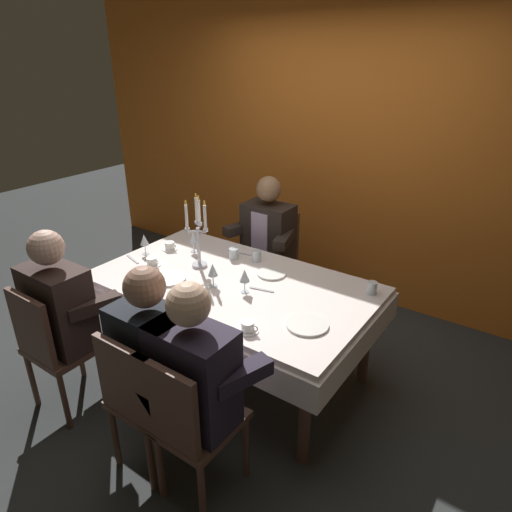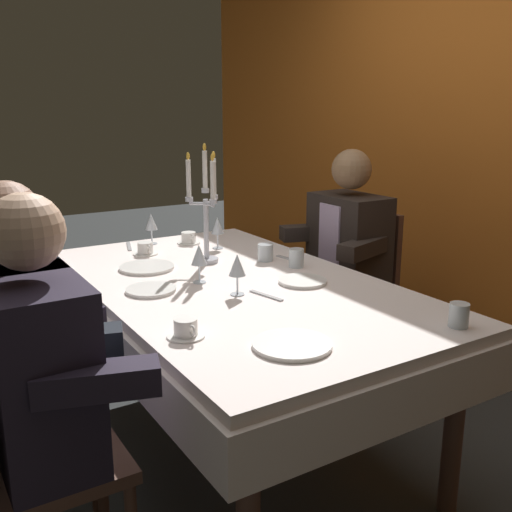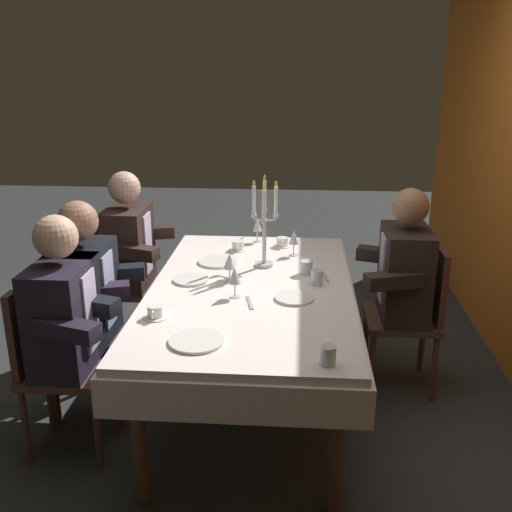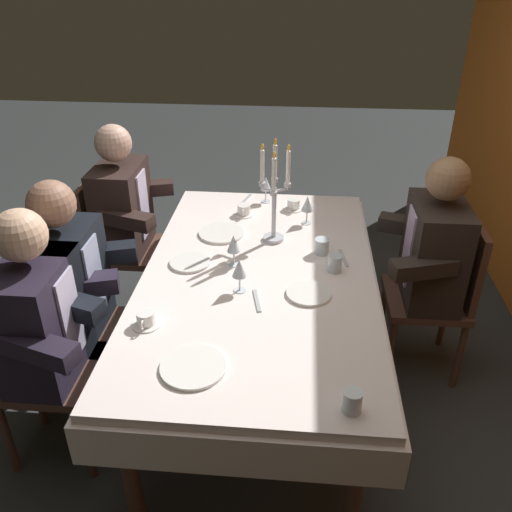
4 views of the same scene
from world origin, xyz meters
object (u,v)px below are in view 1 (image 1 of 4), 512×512
object	(u,v)px
seated_diner_3	(193,376)
dinner_plate_3	(192,298)
water_tumbler_0	(372,288)
water_tumbler_1	(257,256)
water_tumbler_2	(234,253)
coffee_cup_1	(248,327)
dinner_plate_1	(307,324)
candelabra	(198,235)
coffee_cup_2	(152,262)
wine_glass_3	(213,270)
wine_glass_2	(193,238)
dining_table	(233,296)
coffee_cup_0	(170,246)
seated_diner_0	(58,307)
wine_glass_0	(144,240)
wine_glass_1	(245,276)
seated_diner_1	(269,234)
seated_diner_2	(151,355)
dinner_plate_0	(272,274)
dinner_plate_2	(168,278)

from	to	relation	value
seated_diner_3	dinner_plate_3	bearing A→B (deg)	132.71
water_tumbler_0	water_tumbler_1	bearing A→B (deg)	-178.50
water_tumbler_2	coffee_cup_1	distance (m)	0.98
dinner_plate_1	candelabra	bearing A→B (deg)	167.11
water_tumbler_1	coffee_cup_2	distance (m)	0.77
candelabra	wine_glass_3	size ratio (longest dim) A/B	3.37
wine_glass_2	coffee_cup_1	size ratio (longest dim) A/B	1.24
dining_table	seated_diner_3	size ratio (longest dim) A/B	1.56
water_tumbler_2	seated_diner_3	world-z (taller)	seated_diner_3
wine_glass_2	coffee_cup_0	xyz separation A→B (m)	(-0.18, -0.08, -0.09)
water_tumbler_2	seated_diner_0	world-z (taller)	seated_diner_0
seated_diner_3	dining_table	bearing A→B (deg)	116.47
coffee_cup_0	wine_glass_2	bearing A→B (deg)	22.76
wine_glass_0	wine_glass_1	size ratio (longest dim) A/B	1.00
water_tumbler_2	seated_diner_1	xyz separation A→B (m)	(-0.07, 0.58, -0.04)
wine_glass_1	water_tumbler_0	distance (m)	0.83
candelabra	seated_diner_2	bearing A→B (deg)	-62.13
dinner_plate_0	wine_glass_1	size ratio (longest dim) A/B	1.24
wine_glass_0	water_tumbler_2	world-z (taller)	wine_glass_0
wine_glass_1	wine_glass_3	size ratio (longest dim) A/B	1.00
dinner_plate_0	water_tumbler_2	bearing A→B (deg)	170.84
wine_glass_0	wine_glass_2	xyz separation A→B (m)	(0.27, 0.25, -0.00)
wine_glass_2	dinner_plate_2	bearing A→B (deg)	-69.18
dinner_plate_3	water_tumbler_1	world-z (taller)	water_tumbler_1
water_tumbler_1	seated_diner_2	world-z (taller)	seated_diner_2
seated_diner_2	dinner_plate_2	bearing A→B (deg)	129.37
water_tumbler_1	seated_diner_3	world-z (taller)	seated_diner_3
wine_glass_3	seated_diner_0	xyz separation A→B (m)	(-0.61, -0.76, -0.12)
dinner_plate_0	water_tumbler_1	xyz separation A→B (m)	(-0.21, 0.12, 0.04)
water_tumbler_0	coffee_cup_0	bearing A→B (deg)	-171.49
water_tumbler_2	dining_table	bearing A→B (deg)	-53.94
wine_glass_1	coffee_cup_2	size ratio (longest dim) A/B	1.24
seated_diner_2	dinner_plate_0	bearing A→B (deg)	89.52
coffee_cup_1	wine_glass_1	bearing A→B (deg)	128.74
seated_diner_2	wine_glass_2	bearing A→B (deg)	122.58
dining_table	dinner_plate_0	xyz separation A→B (m)	(0.16, 0.24, 0.13)
wine_glass_3	water_tumbler_2	bearing A→B (deg)	110.06
wine_glass_3	seated_diner_1	bearing A→B (deg)	102.71
water_tumbler_1	seated_diner_3	size ratio (longest dim) A/B	0.07
dinner_plate_0	coffee_cup_2	xyz separation A→B (m)	(-0.80, -0.38, 0.02)
dinner_plate_3	water_tumbler_1	bearing A→B (deg)	89.28
dinner_plate_1	wine_glass_2	bearing A→B (deg)	161.78
dining_table	dinner_plate_3	world-z (taller)	dinner_plate_3
dining_table	water_tumbler_2	distance (m)	0.41
wine_glass_2	seated_diner_2	distance (m)	1.32
wine_glass_0	coffee_cup_2	xyz separation A→B (m)	(0.19, -0.11, -0.09)
dinner_plate_3	wine_glass_2	size ratio (longest dim) A/B	1.22
water_tumbler_2	seated_diner_0	xyz separation A→B (m)	(-0.46, -1.19, -0.04)
wine_glass_0	coffee_cup_0	xyz separation A→B (m)	(0.09, 0.17, -0.09)
wine_glass_0	coffee_cup_2	bearing A→B (deg)	-30.30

